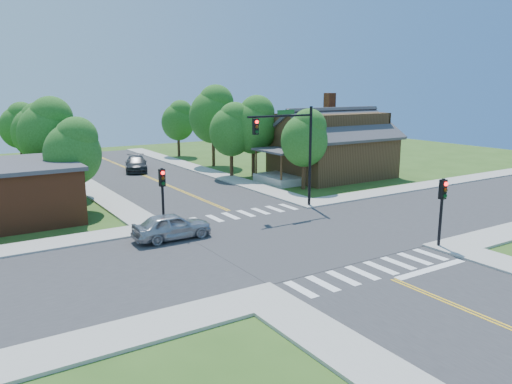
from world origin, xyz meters
TOP-DOWN VIEW (x-y plane):
  - ground at (0.00, 0.00)m, footprint 100.00×100.00m
  - road_ns at (0.00, 0.00)m, footprint 10.00×90.00m
  - road_ew at (0.00, 0.00)m, footprint 90.00×10.00m
  - intersection_patch at (0.00, 0.00)m, footprint 10.20×10.20m
  - sidewalk_ne at (15.82, 15.82)m, footprint 40.00×40.00m
  - crosswalk_north at (0.00, 6.20)m, footprint 8.85×2.00m
  - crosswalk_south at (0.00, -6.20)m, footprint 8.85×2.00m
  - centerline at (0.00, 0.00)m, footprint 0.30×90.00m
  - stop_bar at (2.50, -7.60)m, footprint 4.60×0.45m
  - signal_mast_ne at (3.91, 5.59)m, footprint 5.30×0.42m
  - signal_pole_se at (5.60, -5.62)m, footprint 0.34×0.42m
  - signal_pole_nw at (-5.60, 5.58)m, footprint 0.34×0.42m
  - house_ne at (15.11, 14.23)m, footprint 13.05×8.80m
  - tree_e_a at (9.23, 10.79)m, footprint 3.99×3.79m
  - tree_e_b at (8.95, 18.34)m, footprint 4.58×4.35m
  - tree_e_c at (8.72, 26.14)m, footprint 5.17×4.91m
  - tree_e_d at (8.71, 35.43)m, footprint 4.09×3.89m
  - tree_w_a at (-8.86, 13.24)m, footprint 3.87×3.67m
  - tree_w_b at (-9.11, 20.38)m, footprint 4.61×4.38m
  - tree_w_c at (-8.89, 27.64)m, footprint 4.22×4.01m
  - tree_w_d at (-9.05, 36.88)m, footprint 4.11×3.90m
  - tree_house at (6.98, 19.12)m, footprint 4.21×4.00m
  - tree_bldg at (-8.12, 18.09)m, footprint 3.60×3.42m
  - car_silver at (-5.95, 3.50)m, footprint 1.86×4.48m
  - car_dgrey at (0.21, 27.18)m, footprint 5.25×6.52m

SIDE VIEW (x-z plane):
  - ground at x=0.00m, z-range 0.00..0.00m
  - intersection_patch at x=0.00m, z-range -0.03..0.03m
  - stop_bar at x=2.50m, z-range -0.05..0.05m
  - road_ns at x=0.00m, z-range 0.00..0.04m
  - road_ew at x=0.00m, z-range 0.01..0.04m
  - crosswalk_north at x=0.00m, z-range 0.04..0.05m
  - crosswalk_south at x=0.00m, z-range 0.04..0.05m
  - centerline at x=0.00m, z-range 0.04..0.05m
  - sidewalk_ne at x=15.82m, z-range 0.00..0.14m
  - car_silver at x=-5.95m, z-range 0.00..1.52m
  - car_dgrey at x=0.21m, z-range 0.00..1.52m
  - signal_pole_se at x=5.60m, z-range 0.76..4.56m
  - signal_pole_nw at x=-5.60m, z-range 0.76..4.56m
  - house_ne at x=15.11m, z-range -0.23..6.88m
  - tree_bldg at x=-8.12m, z-range 0.95..7.07m
  - tree_w_a at x=-8.86m, z-range 1.02..7.59m
  - tree_e_a at x=9.23m, z-range 1.05..7.84m
  - tree_e_d at x=8.71m, z-range 1.08..8.03m
  - tree_w_d at x=-9.05m, z-range 1.08..8.06m
  - tree_house at x=6.98m, z-range 1.11..8.26m
  - tree_w_c at x=-8.89m, z-range 1.11..8.29m
  - signal_mast_ne at x=3.91m, z-range 1.25..8.45m
  - tree_e_b at x=8.95m, z-range 1.21..8.99m
  - tree_w_b at x=-9.11m, z-range 1.21..9.05m
  - tree_e_c at x=8.72m, z-range 1.37..10.15m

